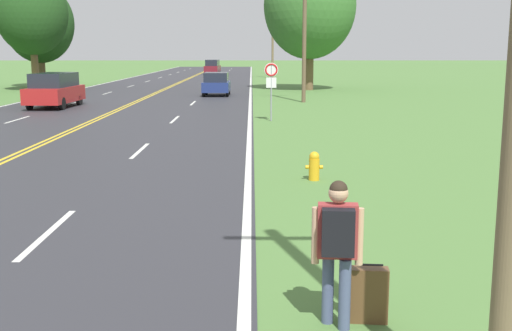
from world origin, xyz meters
The scene contains 12 objects.
hitchhiker_person centered at (7.84, 3.79, 1.01)m, with size 0.56×0.43×1.66m.
suitcase centered at (8.23, 3.94, 0.32)m, with size 0.44×0.23×0.68m.
fire_hydrant centered at (8.39, 11.99, 0.35)m, with size 0.41×0.25×0.69m.
traffic_sign centered at (7.76, 24.99, 1.89)m, with size 0.60×0.10×2.51m.
utility_pole_midground centered at (10.00, 35.26, 4.39)m, with size 1.80×0.24×8.47m.
utility_pole_far centered at (9.22, 68.78, 4.48)m, with size 1.80×0.24×8.65m.
tree_left_verge centered at (-9.59, 46.49, 5.73)m, with size 5.32×5.32×8.81m.
tree_behind_sign centered at (11.36, 47.36, 6.40)m, with size 7.05×7.05×10.47m.
tree_right_cluster centered at (-10.81, 51.88, 5.25)m, with size 5.69×5.69×8.53m.
car_red_suv_approaching centered at (-3.69, 31.79, 0.97)m, with size 2.08×4.80×1.85m.
car_dark_blue_hatchback_mid_near centered at (4.51, 40.93, 0.83)m, with size 1.81×3.45×1.57m.
car_maroon_van_mid_far centered at (1.81, 81.40, 0.97)m, with size 1.97×4.88×1.86m.
Camera 1 is at (6.91, -2.90, 3.03)m, focal length 45.00 mm.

